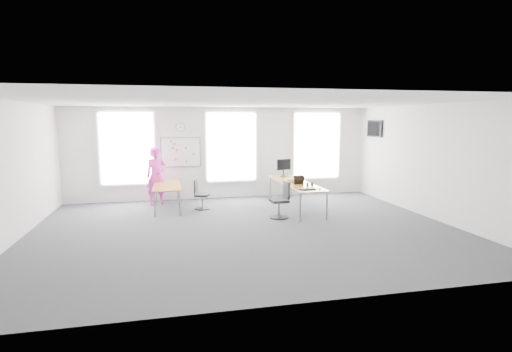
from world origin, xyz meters
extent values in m
plane|color=#252529|center=(0.00, 0.00, 0.00)|extent=(10.00, 10.00, 0.00)
plane|color=white|center=(0.00, 0.00, 3.00)|extent=(10.00, 10.00, 0.00)
plane|color=white|center=(0.00, 4.00, 1.50)|extent=(10.00, 0.00, 10.00)
plane|color=white|center=(0.00, -4.00, 1.50)|extent=(10.00, 0.00, 10.00)
plane|color=white|center=(-5.00, 0.00, 1.50)|extent=(0.00, 10.00, 10.00)
plane|color=white|center=(5.00, 0.00, 1.50)|extent=(0.00, 10.00, 10.00)
cube|color=silver|center=(-3.00, 3.97, 1.70)|extent=(1.60, 0.06, 2.20)
cube|color=silver|center=(0.30, 3.97, 1.70)|extent=(1.60, 0.06, 2.20)
cube|color=silver|center=(3.30, 3.97, 1.70)|extent=(1.60, 0.06, 2.20)
cube|color=orange|center=(1.86, 1.91, 0.76)|extent=(0.85, 3.17, 0.03)
cylinder|color=gray|center=(1.49, 0.39, 0.37)|extent=(0.05, 0.05, 0.74)
cylinder|color=gray|center=(2.22, 0.39, 0.37)|extent=(0.05, 0.05, 0.74)
cylinder|color=gray|center=(1.49, 3.44, 0.37)|extent=(0.05, 0.05, 0.74)
cylinder|color=gray|center=(2.22, 3.44, 0.37)|extent=(0.05, 0.05, 0.74)
cube|color=orange|center=(-1.83, 2.63, 0.69)|extent=(0.77, 1.93, 0.03)
cylinder|color=gray|center=(-2.15, 1.73, 0.34)|extent=(0.05, 0.05, 0.68)
cylinder|color=gray|center=(-1.50, 1.73, 0.34)|extent=(0.05, 0.05, 0.68)
cylinder|color=gray|center=(-2.15, 3.54, 0.34)|extent=(0.05, 0.05, 0.68)
cylinder|color=gray|center=(-1.50, 3.54, 0.34)|extent=(0.05, 0.05, 0.68)
cylinder|color=black|center=(1.07, 0.88, 0.01)|extent=(0.52, 0.52, 0.03)
cylinder|color=gray|center=(1.07, 0.88, 0.24)|extent=(0.06, 0.06, 0.42)
cube|color=black|center=(1.07, 0.88, 0.47)|extent=(0.46, 0.46, 0.07)
cube|color=black|center=(1.27, 0.89, 0.74)|extent=(0.07, 0.42, 0.45)
cylinder|color=black|center=(-0.83, 2.40, 0.01)|extent=(0.46, 0.46, 0.03)
cylinder|color=gray|center=(-0.83, 2.40, 0.21)|extent=(0.05, 0.05, 0.37)
cube|color=black|center=(-0.83, 2.40, 0.41)|extent=(0.49, 0.49, 0.06)
cube|color=black|center=(-0.99, 2.46, 0.66)|extent=(0.15, 0.37, 0.40)
imported|color=#EB34BA|center=(-2.13, 3.37, 0.89)|extent=(0.75, 0.60, 1.77)
cube|color=white|center=(-1.35, 3.97, 1.55)|extent=(1.20, 0.03, 0.90)
cylinder|color=gray|center=(-1.35, 3.97, 2.35)|extent=(0.30, 0.04, 0.30)
cube|color=black|center=(4.95, 3.00, 2.30)|extent=(0.06, 0.90, 0.55)
cube|color=black|center=(1.78, 0.65, 0.78)|extent=(0.49, 0.30, 0.02)
ellipsoid|color=black|center=(2.11, 0.63, 0.79)|extent=(0.07, 0.11, 0.04)
cylinder|color=black|center=(1.93, 1.07, 0.78)|extent=(0.06, 0.06, 0.01)
cylinder|color=black|center=(1.97, 1.19, 0.82)|extent=(0.04, 0.09, 0.09)
cylinder|color=black|center=(2.11, 1.19, 0.82)|extent=(0.04, 0.09, 0.09)
cylinder|color=gold|center=(1.97, 1.19, 0.82)|extent=(0.01, 0.09, 0.09)
cube|color=black|center=(2.04, 1.19, 0.87)|extent=(0.16, 0.02, 0.01)
cube|color=black|center=(1.86, 1.61, 0.90)|extent=(0.32, 0.15, 0.26)
cube|color=orange|center=(1.86, 1.54, 0.89)|extent=(0.31, 0.16, 0.23)
cube|color=black|center=(1.86, 1.52, 0.90)|extent=(0.32, 0.16, 0.25)
cube|color=beige|center=(1.78, 1.94, 0.83)|extent=(0.38, 0.32, 0.11)
cylinder|color=black|center=(1.84, 3.08, 0.78)|extent=(0.21, 0.21, 0.02)
cylinder|color=black|center=(1.84, 3.08, 0.89)|extent=(0.04, 0.04, 0.21)
cube|color=black|center=(1.84, 3.06, 1.17)|extent=(0.50, 0.18, 0.34)
cube|color=black|center=(1.84, 3.04, 1.17)|extent=(0.46, 0.14, 0.31)
camera|label=1|loc=(-1.80, -9.10, 2.59)|focal=28.00mm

